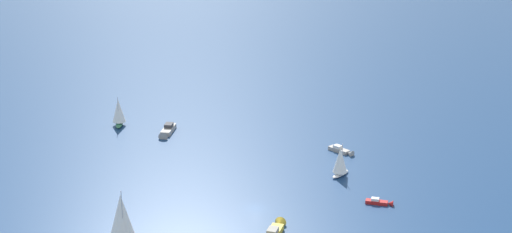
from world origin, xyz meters
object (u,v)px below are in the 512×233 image
(sailboat_outer_ring_a, at_px, (122,220))
(sailboat_outer_ring_c, at_px, (119,112))
(sailboat_near_centre, at_px, (340,162))
(motorboat_offshore, at_px, (275,231))
(motorboat_trailing, at_px, (381,202))
(motorboat_far_stbd, at_px, (167,131))
(motorboat_ahead, at_px, (342,151))

(sailboat_outer_ring_a, xyz_separation_m, sailboat_outer_ring_c, (-67.95, -36.33, -1.67))
(sailboat_near_centre, relative_size, motorboat_offshore, 0.87)
(motorboat_trailing, bearing_deg, sailboat_outer_ring_c, -110.67)
(motorboat_far_stbd, relative_size, motorboat_trailing, 1.72)
(sailboat_near_centre, xyz_separation_m, sailboat_outer_ring_a, (49.78, -35.50, 2.01))
(sailboat_near_centre, bearing_deg, motorboat_offshore, -11.07)
(motorboat_far_stbd, distance_m, motorboat_ahead, 52.22)
(motorboat_ahead, bearing_deg, sailboat_outer_ring_c, -91.63)
(motorboat_offshore, bearing_deg, motorboat_ahead, 175.33)
(motorboat_offshore, relative_size, sailboat_outer_ring_c, 1.06)
(motorboat_offshore, distance_m, sailboat_outer_ring_a, 32.51)
(motorboat_trailing, height_order, sailboat_outer_ring_a, sailboat_outer_ring_a)
(motorboat_ahead, bearing_deg, sailboat_near_centre, 9.45)
(sailboat_outer_ring_a, distance_m, sailboat_outer_ring_c, 77.07)
(motorboat_far_stbd, bearing_deg, motorboat_trailing, 66.40)
(sailboat_near_centre, xyz_separation_m, motorboat_offshore, (35.23, -6.89, -3.14))
(motorboat_trailing, relative_size, sailboat_outer_ring_c, 0.69)
(motorboat_ahead, xyz_separation_m, sailboat_outer_ring_c, (-1.97, -69.14, 3.65))
(motorboat_far_stbd, xyz_separation_m, sailboat_outer_ring_a, (65.58, 19.41, 5.09))
(sailboat_near_centre, distance_m, sailboat_outer_ring_c, 74.10)
(sailboat_near_centre, bearing_deg, sailboat_outer_ring_a, -35.50)
(motorboat_offshore, distance_m, sailboat_outer_ring_c, 84.15)
(motorboat_offshore, xyz_separation_m, motorboat_trailing, (-21.62, 19.29, -0.27))
(motorboat_offshore, relative_size, sailboat_outer_ring_a, 0.76)
(sailboat_near_centre, height_order, motorboat_ahead, sailboat_near_centre)
(sailboat_near_centre, xyz_separation_m, sailboat_outer_ring_c, (-18.17, -71.84, 0.35))
(sailboat_near_centre, distance_m, motorboat_trailing, 18.73)
(motorboat_trailing, bearing_deg, motorboat_far_stbd, -113.60)
(sailboat_outer_ring_a, bearing_deg, sailboat_near_centre, 144.50)
(sailboat_outer_ring_a, bearing_deg, sailboat_outer_ring_c, -151.86)
(motorboat_far_stbd, height_order, motorboat_offshore, motorboat_far_stbd)
(sailboat_outer_ring_c, bearing_deg, motorboat_far_stbd, 82.02)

